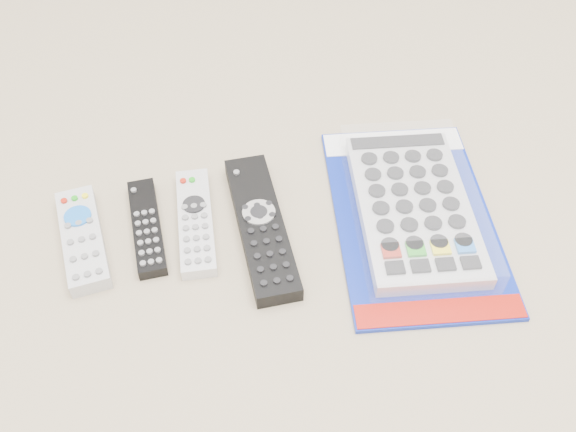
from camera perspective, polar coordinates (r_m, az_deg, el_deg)
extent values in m
plane|color=tan|center=(0.89, -2.14, -0.76)|extent=(5.00, 5.00, 0.00)
cube|color=#ACACAE|center=(0.90, -17.78, -1.93)|extent=(0.06, 0.17, 0.02)
cylinder|color=blue|center=(0.91, -18.20, 0.01)|extent=(0.04, 0.04, 0.00)
cube|color=black|center=(0.90, -12.45, -0.92)|extent=(0.04, 0.17, 0.02)
cube|color=silver|center=(0.89, -8.22, -0.46)|extent=(0.07, 0.19, 0.02)
cylinder|color=black|center=(0.90, -8.37, 1.04)|extent=(0.03, 0.03, 0.00)
cube|color=black|center=(0.87, -2.42, -0.83)|extent=(0.07, 0.25, 0.02)
cylinder|color=silver|center=(0.87, -2.61, 0.34)|extent=(0.05, 0.05, 0.00)
cube|color=#0D2294|center=(0.91, 11.02, -0.07)|extent=(0.27, 0.39, 0.01)
cube|color=white|center=(1.01, 9.29, 6.50)|extent=(0.22, 0.08, 0.00)
cube|color=#A2130B|center=(0.82, 13.36, -8.24)|extent=(0.21, 0.07, 0.00)
cube|color=silver|center=(0.91, 11.08, 0.76)|extent=(0.20, 0.30, 0.02)
cube|color=white|center=(0.90, 11.17, 1.18)|extent=(0.22, 0.32, 0.04)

